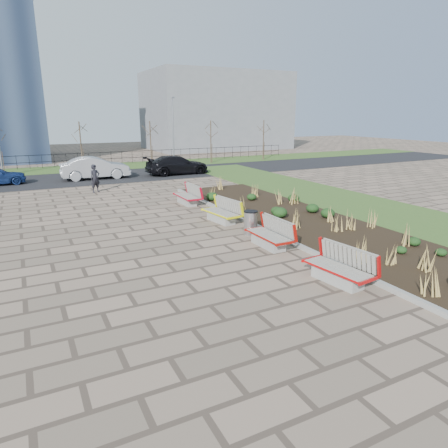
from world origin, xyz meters
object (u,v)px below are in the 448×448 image
bench_d (187,195)px  lamp_east (173,132)px  litter_bin (251,223)px  car_silver (95,168)px  car_black (177,165)px  pedestrian (95,178)px  bench_b (268,234)px  bench_c (221,211)px  bench_a (338,266)px

bench_d → lamp_east: lamp_east is taller
litter_bin → lamp_east: 22.62m
car_silver → car_black: car_silver is taller
lamp_east → pedestrian: bearing=-131.2°
bench_b → bench_c: bearing=89.5°
litter_bin → car_black: bearing=79.3°
bench_c → pedestrian: pedestrian is taller
car_black → car_silver: bearing=83.8°
pedestrian → lamp_east: bearing=26.5°
litter_bin → car_black: car_black is taller
litter_bin → car_silver: (-3.05, 17.26, 0.35)m
bench_d → car_black: size_ratio=0.42×
litter_bin → lamp_east: (4.78, 21.96, 2.57)m
bench_b → pedestrian: bearing=104.8°
bench_d → litter_bin: (0.22, -6.31, -0.03)m
car_black → lamp_east: 5.91m
bench_c → car_silver: bearing=93.0°
bench_a → bench_b: size_ratio=1.00×
pedestrian → car_silver: size_ratio=0.35×
bench_c → lamp_east: bearing=68.1°
car_silver → lamp_east: lamp_east is taller
litter_bin → pedestrian: pedestrian is taller
bench_b → car_silver: size_ratio=0.43×
litter_bin → car_silver: 17.54m
car_silver → bench_d: bearing=-164.0°
bench_c → bench_d: same height
bench_b → car_black: car_black is taller
bench_a → bench_d: same height
litter_bin → bench_a: bearing=-92.4°
litter_bin → pedestrian: (-3.95, 11.99, 0.38)m
car_black → bench_d: bearing=160.6°
litter_bin → car_silver: size_ratio=0.19×
car_silver → lamp_east: bearing=-57.5°
bench_a → pedestrian: size_ratio=1.23×
litter_bin → pedestrian: size_ratio=0.55×
litter_bin → bench_d: bearing=92.0°
bench_a → bench_b: 3.60m
bench_b → bench_c: 3.86m
car_silver → pedestrian: bearing=171.8°
bench_c → car_black: 14.92m
bench_b → pedestrian: pedestrian is taller
pedestrian → bench_c: bearing=-91.3°
bench_d → pedestrian: bearing=122.8°
bench_a → bench_d: bearing=82.6°
litter_bin → lamp_east: lamp_east is taller
lamp_east → car_silver: bearing=-149.1°
car_black → lamp_east: (1.63, 5.20, 2.29)m
pedestrian → car_silver: bearing=58.1°
bench_b → car_silver: 19.10m
bench_a → car_silver: (-2.83, 22.49, 0.33)m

